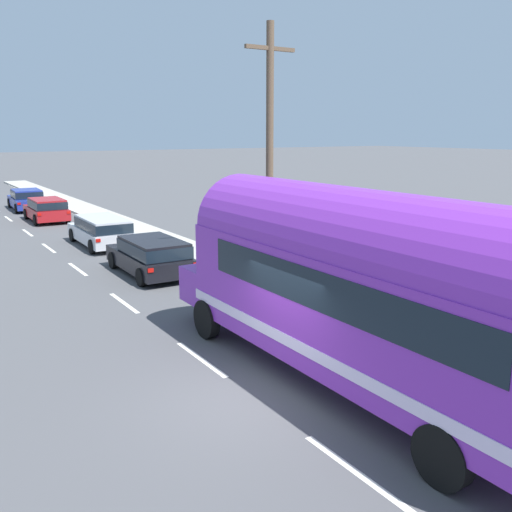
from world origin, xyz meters
name	(u,v)px	position (x,y,z in m)	size (l,w,h in m)	color
ground_plane	(254,397)	(0.00, 0.00, 0.00)	(300.00, 300.00, 0.00)	#4C4C4F
lane_markings	(145,260)	(2.77, 12.85, 0.00)	(4.06, 80.00, 0.01)	silver
sidewalk_slab	(225,265)	(5.00, 10.00, 0.07)	(2.13, 90.00, 0.15)	#ADA89E
utility_pole	(270,156)	(4.70, 6.48, 4.42)	(1.80, 0.24, 8.50)	brown
painted_bus	(373,285)	(1.97, -1.18, 2.30)	(2.64, 11.97, 4.12)	purple
car_lead	(152,254)	(2.10, 10.37, 0.79)	(2.06, 4.53, 1.37)	black
car_second	(102,229)	(2.20, 16.61, 0.80)	(1.99, 4.80, 1.37)	silver
car_third	(47,208)	(1.77, 25.62, 0.78)	(1.98, 4.25, 1.37)	#A5191E
car_fourth	(27,199)	(1.84, 31.79, 0.75)	(2.16, 4.87, 1.37)	navy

